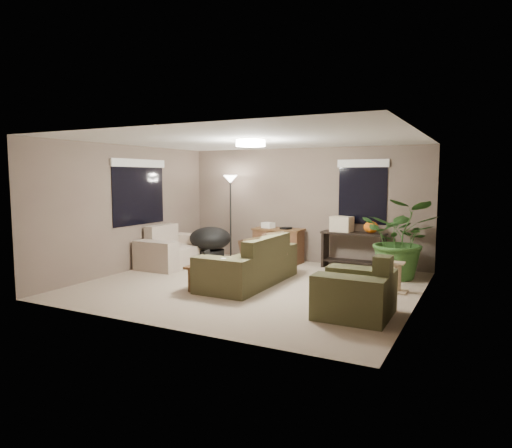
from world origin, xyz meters
The scene contains 20 objects.
room_shell centered at (0.00, 0.00, 1.25)m, with size 5.50×5.50×5.50m.
main_sofa centered at (-0.05, 0.10, 0.29)m, with size 0.95×2.20×0.85m.
throw_pillows centered at (0.21, 0.10, 0.65)m, with size 0.37×1.39×0.47m.
loveseat centered at (-2.27, 0.80, 0.30)m, with size 0.90×1.60×0.85m.
armchair centered at (2.09, -0.91, 0.30)m, with size 0.95×1.00×0.85m.
coffee_table centered at (-0.25, -0.68, 0.36)m, with size 1.00×0.55×0.42m.
laptop centered at (-0.42, -0.58, 0.48)m, with size 0.38×0.25×0.24m.
plastic_bag centered at (-0.05, -0.83, 0.51)m, with size 0.26×0.24×0.19m, color white.
desk centered at (-0.44, 2.14, 0.38)m, with size 1.10×0.50×0.75m.
desk_papers centered at (-0.60, 2.13, 0.80)m, with size 0.71×0.31×0.12m.
console_table centered at (1.20, 2.22, 0.44)m, with size 1.30×0.40×0.75m.
pumpkin centered at (1.55, 2.22, 0.87)m, with size 0.29×0.29×0.24m, color orange.
cardboard_box centered at (0.95, 2.22, 0.91)m, with size 0.42×0.31×0.31m, color beige.
papasan_chair centered at (-1.70, 1.36, 0.47)m, with size 1.03×1.03×0.80m.
floor_lamp centered at (-1.62, 2.08, 1.60)m, with size 0.32×0.32×1.91m.
ceiling_fixture centered at (0.00, 0.00, 2.44)m, with size 0.50×0.50×0.10m, color white.
houseplant centered at (2.23, 1.70, 0.58)m, with size 1.34×1.49×1.16m, color #2D5923.
cat_scratching_post centered at (2.36, 0.65, 0.21)m, with size 0.32×0.32×0.50m.
window_left centered at (-2.73, 0.30, 1.78)m, with size 0.05×1.56×1.33m.
window_back centered at (1.30, 2.48, 1.79)m, with size 1.06×0.05×1.33m.
Camera 1 is at (3.63, -6.89, 1.89)m, focal length 32.00 mm.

